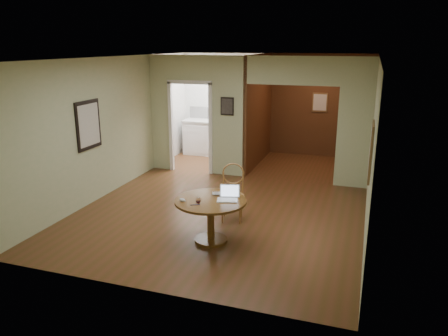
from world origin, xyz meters
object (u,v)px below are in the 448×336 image
(open_laptop, at_px, (229,195))
(closed_laptop, at_px, (223,195))
(chair, at_px, (233,189))
(dining_table, at_px, (211,211))

(open_laptop, bearing_deg, closed_laptop, 121.15)
(open_laptop, xyz_separation_m, closed_laptop, (-0.13, 0.12, -0.05))
(chair, height_order, closed_laptop, chair)
(chair, distance_m, closed_laptop, 0.75)
(dining_table, bearing_deg, closed_laptop, 64.20)
(dining_table, xyz_separation_m, closed_laptop, (0.12, 0.24, 0.19))
(chair, xyz_separation_m, closed_laptop, (0.07, -0.73, 0.15))
(closed_laptop, bearing_deg, open_laptop, -62.13)
(chair, height_order, open_laptop, chair)
(chair, relative_size, open_laptop, 2.80)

